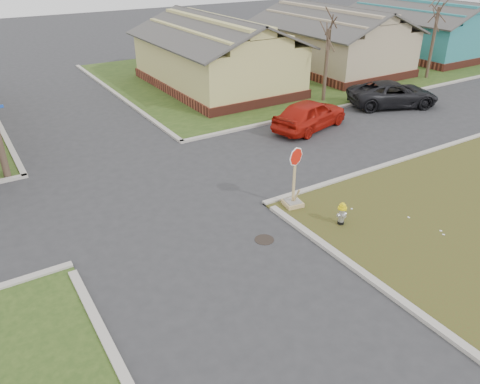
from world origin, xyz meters
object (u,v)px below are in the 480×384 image
fire_hydrant (342,212)px  stop_sign (293,193)px  dark_pickup (393,94)px  red_sedan (310,114)px

fire_hydrant → stop_sign: (-0.61, 1.90, 0.04)m
fire_hydrant → dark_pickup: dark_pickup is taller
stop_sign → dark_pickup: stop_sign is taller
fire_hydrant → dark_pickup: 14.52m
fire_hydrant → red_sedan: (5.16, 7.97, 0.28)m
red_sedan → dark_pickup: bearing=-101.2°
stop_sign → red_sedan: (5.76, 6.07, 0.24)m
red_sedan → fire_hydrant: bearing=132.2°
red_sedan → dark_pickup: 6.70m
red_sedan → dark_pickup: red_sedan is taller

